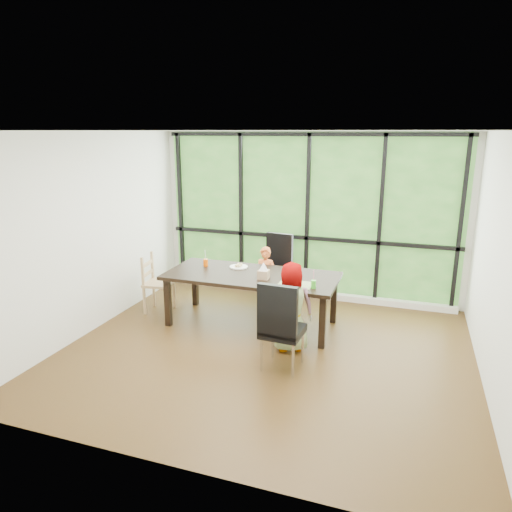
% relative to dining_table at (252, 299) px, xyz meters
% --- Properties ---
extents(ground, '(5.00, 5.00, 0.00)m').
position_rel_dining_table_xyz_m(ground, '(0.46, -0.76, -0.38)').
color(ground, black).
rests_on(ground, ground).
extents(back_wall, '(5.00, 0.00, 5.00)m').
position_rel_dining_table_xyz_m(back_wall, '(0.46, 1.49, 0.98)').
color(back_wall, silver).
rests_on(back_wall, ground).
extents(foliage_backdrop, '(4.80, 0.02, 2.65)m').
position_rel_dining_table_xyz_m(foliage_backdrop, '(0.46, 1.47, 0.98)').
color(foliage_backdrop, '#294D1E').
rests_on(foliage_backdrop, back_wall).
extents(window_mullions, '(4.80, 0.06, 2.65)m').
position_rel_dining_table_xyz_m(window_mullions, '(0.46, 1.43, 0.98)').
color(window_mullions, black).
rests_on(window_mullions, back_wall).
extents(window_sill, '(4.80, 0.12, 0.10)m').
position_rel_dining_table_xyz_m(window_sill, '(0.46, 1.39, -0.33)').
color(window_sill, silver).
rests_on(window_sill, ground).
extents(dining_table, '(2.43, 1.12, 0.75)m').
position_rel_dining_table_xyz_m(dining_table, '(0.00, 0.00, 0.00)').
color(dining_table, black).
rests_on(dining_table, ground).
extents(chair_window_leather, '(0.53, 0.53, 1.08)m').
position_rel_dining_table_xyz_m(chair_window_leather, '(0.01, 1.08, 0.17)').
color(chair_window_leather, black).
rests_on(chair_window_leather, ground).
extents(chair_interior_leather, '(0.49, 0.49, 1.08)m').
position_rel_dining_table_xyz_m(chair_interior_leather, '(0.76, -1.09, 0.17)').
color(chair_interior_leather, black).
rests_on(chair_interior_leather, ground).
extents(chair_end_beech, '(0.45, 0.47, 0.90)m').
position_rel_dining_table_xyz_m(chair_end_beech, '(-1.51, 0.01, 0.08)').
color(chair_end_beech, tan).
rests_on(chair_end_beech, ground).
extents(child_toddler, '(0.39, 0.28, 0.99)m').
position_rel_dining_table_xyz_m(child_toddler, '(0.00, 0.64, 0.12)').
color(child_toddler, '#D56029').
rests_on(child_toddler, ground).
extents(child_older, '(0.66, 0.55, 1.15)m').
position_rel_dining_table_xyz_m(child_older, '(0.71, -0.60, 0.20)').
color(child_older, slate).
rests_on(child_older, ground).
extents(placemat, '(0.44, 0.33, 0.01)m').
position_rel_dining_table_xyz_m(placemat, '(0.69, -0.25, 0.38)').
color(placemat, tan).
rests_on(placemat, dining_table).
extents(plate_far, '(0.27, 0.27, 0.02)m').
position_rel_dining_table_xyz_m(plate_far, '(-0.29, 0.26, 0.38)').
color(plate_far, white).
rests_on(plate_far, dining_table).
extents(plate_near, '(0.26, 0.26, 0.02)m').
position_rel_dining_table_xyz_m(plate_near, '(0.65, -0.23, 0.38)').
color(plate_near, white).
rests_on(plate_near, dining_table).
extents(orange_cup, '(0.07, 0.07, 0.11)m').
position_rel_dining_table_xyz_m(orange_cup, '(-0.78, 0.16, 0.43)').
color(orange_cup, '#F45903').
rests_on(orange_cup, dining_table).
extents(green_cup, '(0.07, 0.07, 0.11)m').
position_rel_dining_table_xyz_m(green_cup, '(0.95, -0.31, 0.43)').
color(green_cup, green).
rests_on(green_cup, dining_table).
extents(tissue_box, '(0.14, 0.14, 0.12)m').
position_rel_dining_table_xyz_m(tissue_box, '(0.22, -0.14, 0.44)').
color(tissue_box, tan).
rests_on(tissue_box, dining_table).
extents(crepe_rolls_far, '(0.10, 0.12, 0.04)m').
position_rel_dining_table_xyz_m(crepe_rolls_far, '(-0.29, 0.26, 0.41)').
color(crepe_rolls_far, tan).
rests_on(crepe_rolls_far, plate_far).
extents(crepe_rolls_near, '(0.15, 0.12, 0.04)m').
position_rel_dining_table_xyz_m(crepe_rolls_near, '(0.65, -0.23, 0.41)').
color(crepe_rolls_near, tan).
rests_on(crepe_rolls_near, plate_near).
extents(straw_white, '(0.01, 0.04, 0.20)m').
position_rel_dining_table_xyz_m(straw_white, '(-0.78, 0.16, 0.53)').
color(straw_white, white).
rests_on(straw_white, orange_cup).
extents(straw_pink, '(0.01, 0.04, 0.20)m').
position_rel_dining_table_xyz_m(straw_pink, '(0.95, -0.31, 0.52)').
color(straw_pink, pink).
rests_on(straw_pink, green_cup).
extents(tissue, '(0.12, 0.12, 0.11)m').
position_rel_dining_table_xyz_m(tissue, '(0.22, -0.14, 0.55)').
color(tissue, white).
rests_on(tissue, tissue_box).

